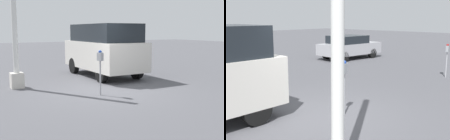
# 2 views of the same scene
# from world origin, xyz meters

# --- Properties ---
(ground_plane) EXTENTS (80.00, 80.00, 0.00)m
(ground_plane) POSITION_xyz_m (0.00, 0.00, 0.00)
(ground_plane) COLOR #4C4C51
(parking_meter_near) EXTENTS (0.22, 0.15, 1.44)m
(parking_meter_near) POSITION_xyz_m (-0.40, 0.39, 1.06)
(parking_meter_near) COLOR #9E9EA3
(parking_meter_near) RESTS_ON ground
(parking_meter_far) EXTENTS (0.22, 0.15, 1.42)m
(parking_meter_far) POSITION_xyz_m (-6.79, 0.47, 1.05)
(parking_meter_far) COLOR #9E9EA3
(parking_meter_far) RESTS_ON ground
(lamp_post) EXTENTS (0.44, 0.44, 5.92)m
(lamp_post) POSITION_xyz_m (2.08, 2.47, 2.15)
(lamp_post) COLOR beige
(lamp_post) RESTS_ON ground
(car_distant) EXTENTS (4.04, 2.10, 1.42)m
(car_distant) POSITION_xyz_m (-8.21, -6.11, 0.75)
(car_distant) COLOR #9E9EA3
(car_distant) RESTS_ON ground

